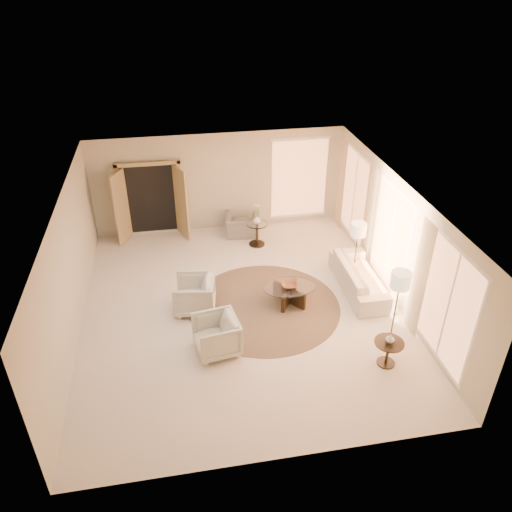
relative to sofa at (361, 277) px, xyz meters
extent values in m
cube|color=silver|center=(-2.90, -0.26, -0.34)|extent=(7.00, 8.00, 0.02)
cube|color=white|center=(-2.90, -0.26, 2.47)|extent=(7.00, 8.00, 0.02)
cube|color=beige|center=(-2.90, 3.74, 1.07)|extent=(7.00, 0.04, 2.80)
cube|color=beige|center=(-2.90, -4.26, 1.07)|extent=(7.00, 0.04, 2.80)
cube|color=beige|center=(-6.40, -0.26, 1.07)|extent=(0.04, 8.00, 2.80)
cube|color=beige|center=(0.60, -0.26, 1.07)|extent=(0.04, 8.00, 2.80)
cube|color=tan|center=(-4.80, 3.63, 0.75)|extent=(1.80, 0.12, 2.16)
cube|color=tan|center=(-5.60, 3.36, 0.70)|extent=(0.35, 0.66, 2.00)
cube|color=tan|center=(-4.00, 3.36, 0.70)|extent=(0.35, 0.66, 2.00)
cylinder|color=#3B2B1F|center=(-2.38, -0.29, -0.33)|extent=(4.14, 4.14, 0.01)
imported|color=beige|center=(0.00, 0.00, 0.00)|extent=(0.91, 2.28, 0.66)
imported|color=beige|center=(-3.93, -0.11, 0.11)|extent=(0.93, 0.98, 0.89)
imported|color=beige|center=(-3.60, -1.55, 0.10)|extent=(0.90, 0.94, 0.86)
imported|color=gray|center=(-2.35, 3.14, 0.08)|extent=(1.02, 0.74, 0.82)
cube|color=black|center=(-1.80, -0.23, -0.13)|extent=(0.61, 0.75, 0.40)
cube|color=black|center=(-1.80, -0.23, -0.13)|extent=(0.54, 0.80, 0.40)
cylinder|color=white|center=(-1.80, -0.23, 0.09)|extent=(1.25, 1.25, 0.02)
cylinder|color=black|center=(-0.39, -2.51, -0.32)|extent=(0.36, 0.36, 0.03)
cylinder|color=black|center=(-0.39, -2.51, -0.07)|extent=(0.05, 0.05, 0.51)
cylinder|color=black|center=(-0.39, -2.51, 0.19)|extent=(0.57, 0.57, 0.03)
cylinder|color=black|center=(-2.05, 2.52, -0.32)|extent=(0.43, 0.43, 0.03)
cylinder|color=black|center=(-2.05, 2.52, -0.01)|extent=(0.07, 0.07, 0.62)
cylinder|color=white|center=(-2.05, 2.52, 0.31)|extent=(0.57, 0.57, 0.03)
cylinder|color=black|center=(0.00, 0.49, -0.32)|extent=(0.26, 0.26, 0.03)
cylinder|color=black|center=(0.00, 0.49, 0.31)|extent=(0.03, 0.03, 1.28)
cylinder|color=beige|center=(0.00, 0.49, 1.02)|extent=(0.37, 0.37, 0.31)
cylinder|color=black|center=(0.00, -1.82, -0.32)|extent=(0.28, 0.28, 0.03)
cylinder|color=black|center=(0.00, -1.82, 0.36)|extent=(0.03, 0.03, 1.39)
cylinder|color=beige|center=(0.00, -1.82, 1.13)|extent=(0.40, 0.40, 0.34)
imported|color=brown|center=(-1.80, -0.23, 0.15)|extent=(0.41, 0.41, 0.09)
imported|color=silver|center=(-0.39, -2.51, 0.30)|extent=(0.21, 0.21, 0.18)
imported|color=silver|center=(-2.05, 2.52, 0.43)|extent=(0.24, 0.24, 0.22)
camera|label=1|loc=(-4.18, -9.20, 6.56)|focal=35.00mm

